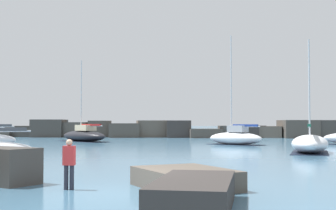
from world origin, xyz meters
TOP-DOWN VIEW (x-y plane):
  - ground_plane at (0.00, 0.00)m, footprint 600.00×600.00m
  - open_sea_beyond at (0.00, 113.77)m, footprint 400.00×116.00m
  - breakwater_jetty at (2.14, 53.64)m, footprint 66.59×6.74m
  - foreground_rocks at (-2.92, -0.00)m, footprint 12.31×8.09m
  - sailboat_moored_0 at (9.62, 19.73)m, footprint 3.66×6.48m
  - sailboat_moored_1 at (5.00, 31.25)m, footprint 5.84×5.00m
  - sailboat_moored_2 at (-11.49, 37.42)m, footprint 7.51×7.33m
  - person_on_rocks at (-1.46, 0.61)m, footprint 0.36×0.22m

SIDE VIEW (x-z plane):
  - ground_plane at x=0.00m, z-range 0.00..0.00m
  - open_sea_beyond at x=0.00m, z-range 0.00..0.01m
  - foreground_rocks at x=-2.92m, z-range -0.15..1.25m
  - sailboat_moored_0 at x=9.62m, z-range -3.36..4.64m
  - sailboat_moored_2 at x=-11.49m, z-range -3.88..5.26m
  - sailboat_moored_1 at x=5.00m, z-range -4.54..5.96m
  - person_on_rocks at x=-1.46m, z-range 0.08..1.65m
  - breakwater_jetty at x=2.14m, z-range -0.23..2.33m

